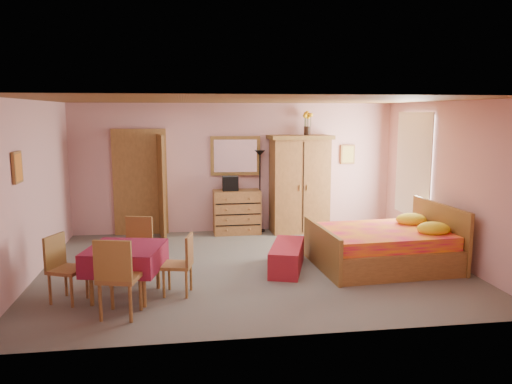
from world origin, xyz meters
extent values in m
plane|color=slate|center=(0.00, 0.00, 0.00)|extent=(6.50, 6.50, 0.00)
plane|color=brown|center=(0.00, 0.00, 2.60)|extent=(6.50, 6.50, 0.00)
cube|color=#CC9495|center=(0.00, 2.50, 1.30)|extent=(6.50, 0.10, 2.60)
cube|color=#CC9495|center=(0.00, -2.50, 1.30)|extent=(6.50, 0.10, 2.60)
cube|color=#CC9495|center=(-3.25, 0.00, 1.30)|extent=(0.10, 5.00, 2.60)
cube|color=#CC9495|center=(3.25, 0.00, 1.30)|extent=(0.10, 5.00, 2.60)
cube|color=#9E6B35|center=(-1.90, 2.47, 1.02)|extent=(1.06, 0.12, 2.15)
cube|color=white|center=(3.21, 1.20, 1.45)|extent=(0.08, 1.40, 1.95)
cube|color=orange|center=(-3.22, -0.60, 1.70)|extent=(0.04, 0.32, 0.42)
cube|color=#D8BF59|center=(2.35, 2.47, 1.55)|extent=(0.30, 0.04, 0.40)
cube|color=#966032|center=(-0.01, 2.24, 0.44)|extent=(0.94, 0.48, 0.88)
cube|color=white|center=(-0.01, 2.45, 1.55)|extent=(1.00, 0.12, 0.79)
cube|color=black|center=(-0.14, 2.22, 1.02)|extent=(0.31, 0.23, 0.29)
cube|color=black|center=(0.48, 2.34, 0.83)|extent=(0.25, 0.25, 1.66)
cube|color=#966233|center=(1.27, 2.21, 0.98)|extent=(1.29, 0.71, 1.97)
cube|color=yellow|center=(1.43, 2.29, 2.20)|extent=(0.19, 0.19, 0.47)
cube|color=#E3164A|center=(2.03, -0.24, 0.49)|extent=(2.19, 1.77, 0.97)
cube|color=maroon|center=(0.51, -0.20, 0.20)|extent=(0.78, 1.27, 0.40)
cube|color=maroon|center=(-1.83, -1.03, 0.34)|extent=(1.10, 1.10, 0.68)
cube|color=#905F31|center=(-1.82, -1.67, 0.49)|extent=(0.54, 0.54, 0.98)
cube|color=#AF733B|center=(-1.77, -0.33, 0.45)|extent=(0.51, 0.51, 0.90)
cube|color=#9C6034|center=(-2.54, -1.10, 0.44)|extent=(0.52, 0.52, 0.87)
cube|color=#A47137|center=(-1.16, -1.03, 0.41)|extent=(0.44, 0.44, 0.82)
camera|label=1|loc=(-1.04, -7.53, 2.42)|focal=35.00mm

